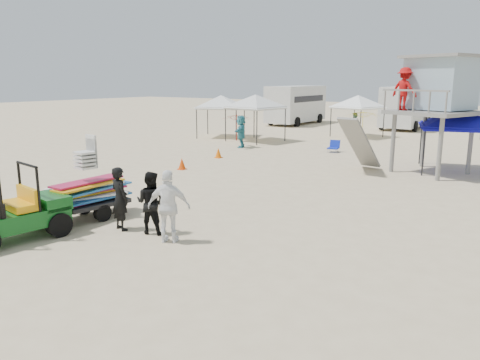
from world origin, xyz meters
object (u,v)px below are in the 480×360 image
Objects in this scene: surf_trailer at (91,188)px; canopy_blue at (462,111)px; utility_cart at (11,207)px; man_left at (120,199)px; lifeguard_tower at (434,88)px.

canopy_blue reaches higher than surf_trailer.
utility_cart is 1.08× the size of surf_trailer.
canopy_blue is at bearing -99.95° from man_left.
utility_cart is 17.13m from canopy_blue.
man_left is 0.35× the size of lifeguard_tower.
lifeguard_tower reaches higher than man_left.
lifeguard_tower is (6.26, 12.18, 2.64)m from surf_trailer.
lifeguard_tower is 1.62m from canopy_blue.
canopy_blue is (0.96, 0.92, -0.93)m from lifeguard_tower.
surf_trailer is at bearing -118.86° from canopy_blue.
utility_cart reaches higher than man_left.
canopy_blue is (7.22, 13.10, 1.71)m from surf_trailer.
canopy_blue is (5.71, 13.40, 1.72)m from man_left.
utility_cart is 2.54m from man_left.
lifeguard_tower reaches higher than canopy_blue.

